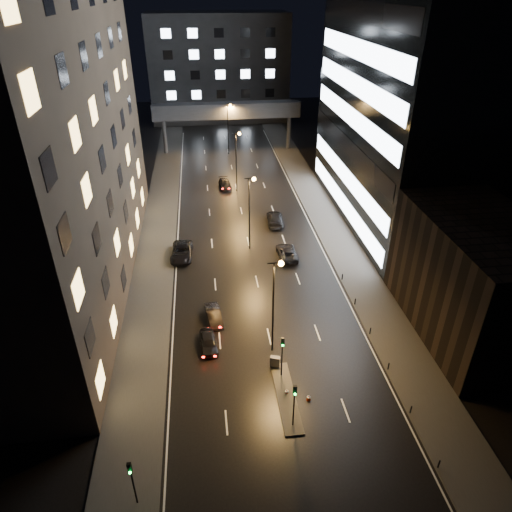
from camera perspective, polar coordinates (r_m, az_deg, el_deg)
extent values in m
plane|color=black|center=(72.10, -1.85, 5.68)|extent=(160.00, 160.00, 0.00)
cube|color=#383533|center=(67.71, -12.05, 3.28)|extent=(5.00, 110.00, 0.15)
cube|color=#383533|center=(69.76, 8.85, 4.47)|extent=(5.00, 110.00, 0.15)
cube|color=#2D2319|center=(52.91, -26.54, 16.16)|extent=(15.00, 48.00, 40.00)
cube|color=black|center=(49.22, 25.67, -2.65)|extent=(10.00, 18.00, 12.00)
cube|color=black|center=(68.74, 21.17, 22.19)|extent=(20.00, 36.00, 45.00)
cube|color=#333335|center=(124.45, -4.67, 22.41)|extent=(34.00, 14.00, 25.00)
cube|color=#333335|center=(97.71, -3.67, 17.72)|extent=(30.00, 3.00, 3.00)
cylinder|color=#333335|center=(99.08, -11.34, 14.39)|extent=(0.80, 0.80, 7.00)
cylinder|color=#333335|center=(100.55, 4.10, 15.14)|extent=(0.80, 0.80, 7.00)
cube|color=#383533|center=(41.26, 3.78, -17.14)|extent=(1.60, 8.00, 0.15)
cylinder|color=black|center=(41.66, 3.24, -12.93)|extent=(0.12, 0.12, 3.50)
cube|color=black|center=(40.17, 3.33, -10.66)|extent=(0.28, 0.22, 0.90)
sphere|color=#0CFF33|center=(40.25, 3.36, -11.09)|extent=(0.18, 0.18, 0.18)
cylinder|color=black|center=(37.96, 4.73, -18.63)|extent=(0.12, 0.12, 3.50)
cube|color=black|center=(36.32, 4.88, -16.37)|extent=(0.28, 0.22, 0.90)
sphere|color=#0CFF33|center=(36.44, 4.90, -16.83)|extent=(0.18, 0.18, 0.18)
cylinder|color=black|center=(35.14, -14.97, -26.25)|extent=(0.12, 0.12, 3.50)
cube|color=black|center=(33.35, -15.52, -24.17)|extent=(0.28, 0.22, 0.90)
sphere|color=#0CFF33|center=(33.49, -15.48, -24.64)|extent=(0.18, 0.18, 0.18)
cylinder|color=black|center=(39.08, 21.87, -23.05)|extent=(0.12, 0.12, 0.90)
cylinder|color=black|center=(41.74, 18.77, -17.79)|extent=(0.12, 0.12, 0.90)
cylinder|color=black|center=(44.80, 16.22, -13.16)|extent=(0.12, 0.12, 0.90)
cylinder|color=black|center=(48.19, 14.08, -9.14)|extent=(0.12, 0.12, 0.90)
cylinder|color=black|center=(51.83, 12.28, -5.65)|extent=(0.12, 0.12, 0.90)
cylinder|color=black|center=(55.69, 10.73, -2.62)|extent=(0.12, 0.12, 0.90)
cylinder|color=black|center=(42.21, 2.15, -6.66)|extent=(0.18, 0.18, 10.00)
cylinder|color=black|center=(39.36, 2.29, -0.88)|extent=(1.20, 0.12, 0.12)
sphere|color=#FF9E38|center=(39.50, 3.15, -0.95)|extent=(0.50, 0.50, 0.50)
cylinder|color=black|center=(59.17, -0.83, 5.15)|extent=(0.18, 0.18, 10.00)
cylinder|color=black|center=(57.17, -0.87, 9.66)|extent=(1.20, 0.12, 0.12)
sphere|color=#FF9E38|center=(57.27, -0.27, 9.60)|extent=(0.50, 0.50, 0.50)
cylinder|color=black|center=(77.59, -2.48, 11.53)|extent=(0.18, 0.18, 10.00)
cylinder|color=black|center=(76.08, -2.57, 15.08)|extent=(1.20, 0.12, 0.12)
sphere|color=#FF9E38|center=(76.15, -2.10, 15.03)|extent=(0.50, 0.50, 0.50)
cylinder|color=black|center=(96.64, -3.52, 15.43)|extent=(0.18, 0.18, 10.00)
cylinder|color=black|center=(95.43, -3.62, 18.32)|extent=(1.20, 0.12, 0.12)
sphere|color=#FF9E38|center=(95.49, -3.24, 18.28)|extent=(0.50, 0.50, 0.50)
imported|color=black|center=(45.49, -5.96, -10.66)|extent=(1.94, 3.98, 1.31)
imported|color=black|center=(48.66, -5.29, -7.40)|extent=(1.95, 4.18, 1.33)
imported|color=black|center=(59.92, -9.27, 0.51)|extent=(2.99, 5.86, 1.58)
imported|color=black|center=(80.52, -3.89, 8.93)|extent=(2.28, 4.78, 1.35)
imported|color=black|center=(59.39, 3.88, 0.48)|extent=(2.35, 5.07, 1.41)
imported|color=black|center=(67.76, 2.38, 4.70)|extent=(2.73, 5.76, 1.62)
cube|color=#515254|center=(43.29, 2.38, -13.04)|extent=(0.96, 0.70, 1.09)
cone|color=#FE350D|center=(41.11, 6.59, -17.17)|extent=(0.45, 0.45, 0.52)
cone|color=#F4360C|center=(41.41, 3.87, -16.58)|extent=(0.45, 0.45, 0.48)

